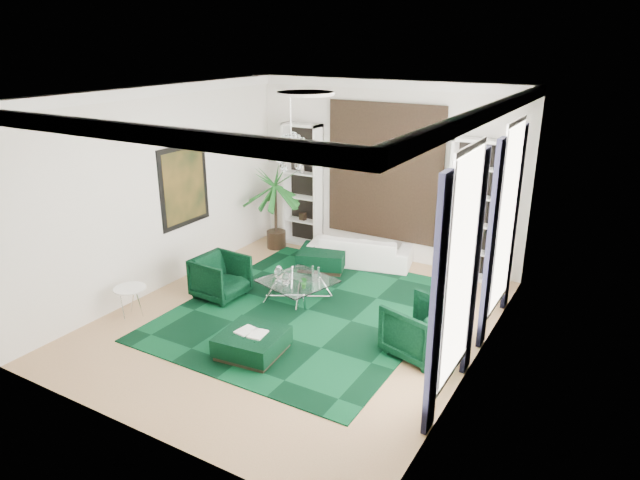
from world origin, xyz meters
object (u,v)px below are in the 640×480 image
Objects in this scene: armchair_right at (420,329)px; palm at (275,197)px; coffee_table at (298,290)px; sofa at (360,250)px; ottoman_front at (252,344)px; side_table at (131,302)px; armchair_left at (221,277)px; ottoman_side at (323,259)px.

palm is at bearing -105.00° from armchair_right.
sofa is at bearing 84.65° from coffee_table.
coffee_table is at bearing 102.04° from ottoman_front.
ottoman_front is at bearing 80.57° from sofa.
sofa reaches higher than side_table.
armchair_left is 0.95× the size of ottoman_front.
armchair_left is at bearing -155.25° from coffee_table.
armchair_right is 0.39× the size of palm.
ottoman_side is at bearing 34.00° from sofa.
coffee_table is 0.48× the size of palm.
palm is at bearing 160.81° from ottoman_side.
palm reaches higher than armchair_left.
side_table is at bearing 48.22° from sofa.
ottoman_front is at bearing -60.19° from palm.
ottoman_side is (0.94, 2.18, -0.19)m from armchair_left.
armchair_left is 3.93m from armchair_right.
side_table is (-2.15, -2.00, 0.07)m from coffee_table.
armchair_left reaches higher than side_table.
coffee_table is (1.31, 0.60, -0.20)m from armchair_left.
ottoman_front is (0.22, -4.15, -0.13)m from sofa.
side_table is (-2.57, -0.03, 0.08)m from ottoman_front.
sofa is 0.84m from ottoman_side.
ottoman_side is 1.74× the size of side_table.
armchair_right is 2.56m from ottoman_front.
armchair_right is 0.83× the size of coffee_table.
ottoman_side is at bearing -110.41° from armchair_right.
armchair_right is at bearing -37.05° from ottoman_side.
sofa is at bearing -25.63° from armchair_left.
armchair_right is 3.76m from ottoman_side.
armchair_left reaches higher than ottoman_front.
armchair_left is at bearing -77.31° from palm.
ottoman_side is (-0.37, 1.57, 0.02)m from coffee_table.
ottoman_front is (0.42, -1.97, -0.01)m from coffee_table.
ottoman_front is at bearing -77.42° from ottoman_side.
sofa is 3.91× the size of side_table.
side_table is (-0.84, -1.40, -0.14)m from armchair_left.
ottoman_side is at bearing -19.19° from palm.
side_table is at bearing -57.95° from armchair_right.
ottoman_front is at bearing -125.47° from armchair_left.
armchair_right is 4.95m from side_table.
ottoman_side is (-2.99, 2.26, -0.22)m from armchair_right.
coffee_table is (-0.20, -2.18, -0.12)m from sofa.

